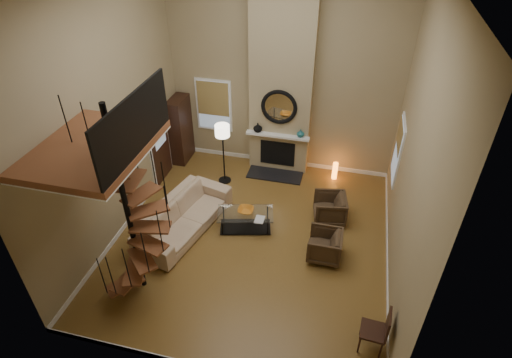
% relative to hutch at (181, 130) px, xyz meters
% --- Properties ---
extents(ground, '(6.00, 6.50, 0.01)m').
position_rel_hutch_xyz_m(ground, '(2.78, -2.79, -0.95)').
color(ground, olive).
rests_on(ground, ground).
extents(back_wall, '(6.00, 0.02, 5.50)m').
position_rel_hutch_xyz_m(back_wall, '(2.78, 0.46, 1.80)').
color(back_wall, tan).
rests_on(back_wall, ground).
extents(front_wall, '(6.00, 0.02, 5.50)m').
position_rel_hutch_xyz_m(front_wall, '(2.78, -6.04, 1.80)').
color(front_wall, tan).
rests_on(front_wall, ground).
extents(left_wall, '(0.02, 6.50, 5.50)m').
position_rel_hutch_xyz_m(left_wall, '(-0.22, -2.79, 1.80)').
color(left_wall, tan).
rests_on(left_wall, ground).
extents(right_wall, '(0.02, 6.50, 5.50)m').
position_rel_hutch_xyz_m(right_wall, '(5.78, -2.79, 1.80)').
color(right_wall, tan).
rests_on(right_wall, ground).
extents(baseboard_back, '(6.00, 0.02, 0.12)m').
position_rel_hutch_xyz_m(baseboard_back, '(2.78, 0.45, -0.89)').
color(baseboard_back, white).
rests_on(baseboard_back, ground).
extents(baseboard_left, '(0.02, 6.50, 0.12)m').
position_rel_hutch_xyz_m(baseboard_left, '(-0.21, -2.79, -0.89)').
color(baseboard_left, white).
rests_on(baseboard_left, ground).
extents(baseboard_right, '(0.02, 6.50, 0.12)m').
position_rel_hutch_xyz_m(baseboard_right, '(5.77, -2.79, -0.89)').
color(baseboard_right, white).
rests_on(baseboard_right, ground).
extents(chimney_breast, '(1.60, 0.38, 5.50)m').
position_rel_hutch_xyz_m(chimney_breast, '(2.78, 0.27, 1.80)').
color(chimney_breast, tan).
rests_on(chimney_breast, ground).
extents(hearth, '(1.50, 0.60, 0.04)m').
position_rel_hutch_xyz_m(hearth, '(2.78, -0.22, -0.93)').
color(hearth, black).
rests_on(hearth, ground).
extents(firebox, '(0.95, 0.02, 0.72)m').
position_rel_hutch_xyz_m(firebox, '(2.78, 0.07, -0.40)').
color(firebox, black).
rests_on(firebox, chimney_breast).
extents(mantel, '(1.70, 0.18, 0.06)m').
position_rel_hutch_xyz_m(mantel, '(2.78, -0.01, 0.20)').
color(mantel, white).
rests_on(mantel, chimney_breast).
extents(mirror_frame, '(0.94, 0.10, 0.94)m').
position_rel_hutch_xyz_m(mirror_frame, '(2.78, 0.05, 1.00)').
color(mirror_frame, black).
rests_on(mirror_frame, chimney_breast).
extents(mirror_disc, '(0.80, 0.01, 0.80)m').
position_rel_hutch_xyz_m(mirror_disc, '(2.78, 0.06, 1.00)').
color(mirror_disc, white).
rests_on(mirror_disc, chimney_breast).
extents(vase_left, '(0.24, 0.24, 0.25)m').
position_rel_hutch_xyz_m(vase_left, '(2.23, 0.03, 0.35)').
color(vase_left, black).
rests_on(vase_left, mantel).
extents(vase_right, '(0.20, 0.20, 0.21)m').
position_rel_hutch_xyz_m(vase_right, '(3.38, 0.03, 0.33)').
color(vase_right, '#1A585E').
rests_on(vase_right, mantel).
extents(window_back, '(1.02, 0.06, 1.52)m').
position_rel_hutch_xyz_m(window_back, '(0.88, 0.43, 0.67)').
color(window_back, white).
rests_on(window_back, back_wall).
extents(window_right, '(0.06, 1.02, 1.52)m').
position_rel_hutch_xyz_m(window_right, '(5.75, -0.79, 0.68)').
color(window_right, white).
rests_on(window_right, right_wall).
extents(entry_door, '(0.10, 1.05, 2.16)m').
position_rel_hutch_xyz_m(entry_door, '(-0.18, -0.99, 0.10)').
color(entry_door, white).
rests_on(entry_door, ground).
extents(loft, '(1.70, 2.20, 1.09)m').
position_rel_hutch_xyz_m(loft, '(0.73, -4.59, 2.29)').
color(loft, brown).
rests_on(loft, left_wall).
extents(spiral_stair, '(1.47, 1.47, 4.06)m').
position_rel_hutch_xyz_m(spiral_stair, '(1.00, -4.59, 0.83)').
color(spiral_stair, black).
rests_on(spiral_stair, ground).
extents(hutch, '(0.40, 0.84, 1.89)m').
position_rel_hutch_xyz_m(hutch, '(0.00, 0.00, 0.00)').
color(hutch, '#321910').
rests_on(hutch, ground).
extents(sofa, '(1.63, 2.79, 0.77)m').
position_rel_hutch_xyz_m(sofa, '(1.17, -2.82, -0.55)').
color(sofa, '#C7AA8A').
rests_on(sofa, ground).
extents(armchair_near, '(0.86, 0.85, 0.68)m').
position_rel_hutch_xyz_m(armchair_near, '(4.47, -1.70, -0.60)').
color(armchair_near, '#453220').
rests_on(armchair_near, ground).
extents(armchair_far, '(0.72, 0.70, 0.65)m').
position_rel_hutch_xyz_m(armchair_far, '(4.49, -2.98, -0.60)').
color(armchair_far, '#453220').
rests_on(armchair_far, ground).
extents(coffee_table, '(1.39, 0.93, 0.47)m').
position_rel_hutch_xyz_m(coffee_table, '(2.54, -2.48, -0.67)').
color(coffee_table, silver).
rests_on(coffee_table, ground).
extents(bowl, '(0.36, 0.36, 0.09)m').
position_rel_hutch_xyz_m(bowl, '(2.54, -2.43, -0.45)').
color(bowl, orange).
rests_on(bowl, coffee_table).
extents(book, '(0.21, 0.28, 0.03)m').
position_rel_hutch_xyz_m(book, '(2.89, -2.63, -0.49)').
color(book, gray).
rests_on(book, coffee_table).
extents(floor_lamp, '(0.38, 0.38, 1.70)m').
position_rel_hutch_xyz_m(floor_lamp, '(1.51, -0.78, 0.46)').
color(floor_lamp, black).
rests_on(floor_lamp, ground).
extents(accent_lamp, '(0.14, 0.14, 0.49)m').
position_rel_hutch_xyz_m(accent_lamp, '(4.38, 0.04, -0.70)').
color(accent_lamp, orange).
rests_on(accent_lamp, ground).
extents(side_chair, '(0.46, 0.45, 0.94)m').
position_rel_hutch_xyz_m(side_chair, '(5.54, -4.93, -0.42)').
color(side_chair, '#321910').
rests_on(side_chair, ground).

